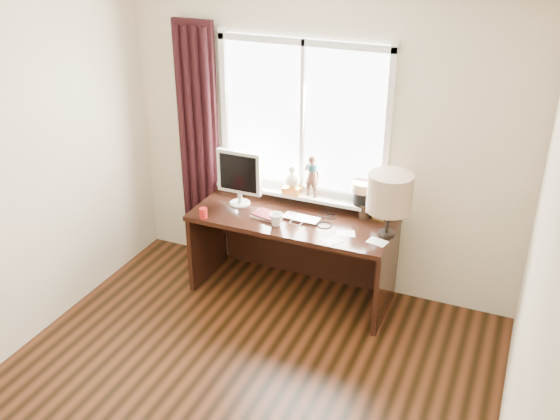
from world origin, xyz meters
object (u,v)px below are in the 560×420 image
at_px(laptop, 302,219).
at_px(table_lamp, 390,193).
at_px(mug, 276,219).
at_px(desk, 296,238).
at_px(red_cup, 203,213).
at_px(monitor, 239,175).

xyz_separation_m(laptop, table_lamp, (0.71, 0.01, 0.35)).
bearing_deg(mug, desk, 76.10).
xyz_separation_m(laptop, red_cup, (-0.76, -0.29, 0.03)).
height_order(red_cup, table_lamp, table_lamp).
height_order(desk, table_lamp, table_lamp).
bearing_deg(table_lamp, monitor, 177.55).
relative_size(red_cup, desk, 0.05).
bearing_deg(laptop, red_cup, -155.79).
bearing_deg(laptop, monitor, 176.96).
height_order(mug, red_cup, mug).
height_order(mug, monitor, monitor).
height_order(laptop, monitor, monitor).
bearing_deg(table_lamp, desk, 173.22).
xyz_separation_m(laptop, monitor, (-0.60, 0.07, 0.27)).
distance_m(mug, red_cup, 0.62).
bearing_deg(mug, table_lamp, 11.94).
xyz_separation_m(red_cup, table_lamp, (1.48, 0.30, 0.32)).
height_order(red_cup, monitor, monitor).
relative_size(monitor, table_lamp, 0.94).
bearing_deg(monitor, mug, -28.25).
height_order(laptop, red_cup, red_cup).
xyz_separation_m(mug, desk, (0.07, 0.28, -0.30)).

